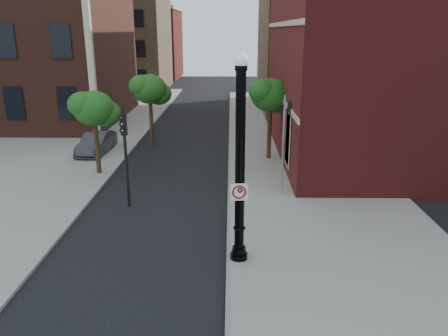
{
  "coord_description": "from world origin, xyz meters",
  "views": [
    {
      "loc": [
        2.12,
        -11.98,
        7.18
      ],
      "look_at": [
        1.9,
        2.0,
        2.75
      ],
      "focal_mm": 35.0,
      "sensor_mm": 36.0,
      "label": 1
    }
  ],
  "objects_px": {
    "lamppost": "(240,173)",
    "no_parking_sign": "(239,192)",
    "parked_car": "(97,143)",
    "traffic_signal_right": "(242,116)",
    "traffic_signal_left": "(125,141)"
  },
  "relations": [
    {
      "from": "no_parking_sign",
      "to": "parked_car",
      "type": "relative_size",
      "value": 0.14
    },
    {
      "from": "lamppost",
      "to": "traffic_signal_right",
      "type": "height_order",
      "value": "lamppost"
    },
    {
      "from": "parked_car",
      "to": "traffic_signal_right",
      "type": "distance_m",
      "value": 9.42
    },
    {
      "from": "lamppost",
      "to": "traffic_signal_left",
      "type": "relative_size",
      "value": 1.54
    },
    {
      "from": "lamppost",
      "to": "traffic_signal_right",
      "type": "xyz_separation_m",
      "value": [
        0.3,
        10.03,
        -0.14
      ]
    },
    {
      "from": "parked_car",
      "to": "traffic_signal_right",
      "type": "bearing_deg",
      "value": -15.17
    },
    {
      "from": "lamppost",
      "to": "parked_car",
      "type": "xyz_separation_m",
      "value": [
        -8.4,
        12.85,
        -2.39
      ]
    },
    {
      "from": "parked_car",
      "to": "traffic_signal_left",
      "type": "distance_m",
      "value": 9.34
    },
    {
      "from": "lamppost",
      "to": "no_parking_sign",
      "type": "distance_m",
      "value": 0.59
    },
    {
      "from": "parked_car",
      "to": "traffic_signal_right",
      "type": "relative_size",
      "value": 0.92
    },
    {
      "from": "lamppost",
      "to": "traffic_signal_right",
      "type": "bearing_deg",
      "value": 88.28
    },
    {
      "from": "parked_car",
      "to": "traffic_signal_left",
      "type": "xyz_separation_m",
      "value": [
        3.78,
        -8.24,
        2.22
      ]
    },
    {
      "from": "parked_car",
      "to": "no_parking_sign",
      "type": "bearing_deg",
      "value": -54.41
    },
    {
      "from": "no_parking_sign",
      "to": "traffic_signal_left",
      "type": "relative_size",
      "value": 0.13
    },
    {
      "from": "lamppost",
      "to": "traffic_signal_left",
      "type": "bearing_deg",
      "value": 135.05
    }
  ]
}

